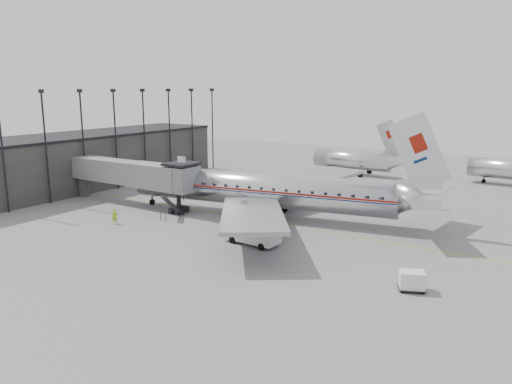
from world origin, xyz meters
TOP-DOWN VIEW (x-y plane):
  - ground at (0.00, 0.00)m, footprint 160.00×160.00m
  - terminal at (-34.00, 10.00)m, footprint 12.00×46.00m
  - apron_line at (3.00, 6.00)m, footprint 60.00×0.15m
  - jet_bridge at (-16.66, 3.67)m, footprint 21.00×6.20m
  - floodlight_masts at (-27.50, 13.00)m, footprint 0.90×42.25m
  - distant_aircraft_near at (-1.79, 42.00)m, footprint 16.39×3.20m
  - airliner at (0.82, 7.92)m, footprint 41.26×37.89m
  - service_van at (5.51, -2.00)m, footprint 5.93×2.61m
  - baggage_cart_navy at (6.00, -0.58)m, footprint 2.03×1.59m
  - baggage_cart_white at (22.36, -5.00)m, footprint 2.43×2.19m
  - ramp_worker at (-12.00, -4.41)m, footprint 0.76×0.76m

SIDE VIEW (x-z plane):
  - ground at x=0.00m, z-range 0.00..0.00m
  - apron_line at x=3.00m, z-range 0.00..0.01m
  - baggage_cart_navy at x=6.00m, z-range 0.05..1.57m
  - baggage_cart_white at x=22.36m, z-range 0.05..1.61m
  - ramp_worker at x=-12.00m, z-range 0.00..1.79m
  - service_van at x=5.51m, z-range 0.07..2.80m
  - distant_aircraft_near at x=-1.79m, z-range -2.40..7.86m
  - airliner at x=0.82m, z-range -3.27..9.89m
  - terminal at x=-34.00m, z-range 0.00..8.00m
  - jet_bridge at x=-16.66m, z-range 0.63..7.73m
  - floodlight_masts at x=-27.50m, z-range 0.74..15.99m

